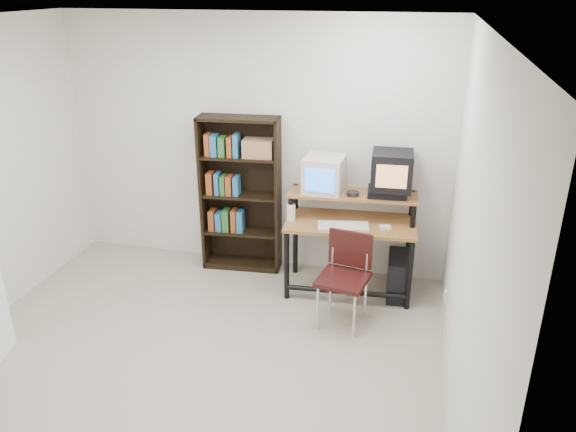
% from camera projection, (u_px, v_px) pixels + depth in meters
% --- Properties ---
extents(floor, '(4.00, 4.00, 0.01)m').
position_uv_depth(floor, '(183.00, 373.00, 4.43)').
color(floor, '#AFA391').
rests_on(floor, ground).
extents(ceiling, '(4.00, 4.00, 0.01)m').
position_uv_depth(ceiling, '(152.00, 26.00, 3.42)').
color(ceiling, white).
rests_on(ceiling, back_wall).
extents(back_wall, '(4.00, 0.01, 2.60)m').
position_uv_depth(back_wall, '(254.00, 146.00, 5.72)').
color(back_wall, silver).
rests_on(back_wall, floor).
extents(right_wall, '(0.01, 4.00, 2.60)m').
position_uv_depth(right_wall, '(467.00, 251.00, 3.48)').
color(right_wall, silver).
rests_on(right_wall, floor).
extents(computer_desk, '(1.27, 0.70, 0.98)m').
position_uv_depth(computer_desk, '(351.00, 225.00, 5.38)').
color(computer_desk, '#986331').
rests_on(computer_desk, floor).
extents(crt_monitor, '(0.38, 0.39, 0.35)m').
position_uv_depth(crt_monitor, '(324.00, 175.00, 5.35)').
color(crt_monitor, beige).
rests_on(crt_monitor, computer_desk).
extents(vcr, '(0.38, 0.29, 0.08)m').
position_uv_depth(vcr, '(387.00, 193.00, 5.28)').
color(vcr, black).
rests_on(vcr, computer_desk).
extents(crt_tv, '(0.39, 0.39, 0.35)m').
position_uv_depth(crt_tv, '(392.00, 170.00, 5.21)').
color(crt_tv, black).
rests_on(crt_tv, vcr).
extents(cd_spindle, '(0.13, 0.13, 0.05)m').
position_uv_depth(cd_spindle, '(353.00, 194.00, 5.29)').
color(cd_spindle, '#26262B').
rests_on(cd_spindle, computer_desk).
extents(keyboard, '(0.50, 0.29, 0.03)m').
position_uv_depth(keyboard, '(343.00, 227.00, 5.22)').
color(keyboard, beige).
rests_on(keyboard, computer_desk).
extents(mousepad, '(0.22, 0.18, 0.01)m').
position_uv_depth(mousepad, '(384.00, 228.00, 5.23)').
color(mousepad, black).
rests_on(mousepad, computer_desk).
extents(mouse, '(0.11, 0.09, 0.03)m').
position_uv_depth(mouse, '(385.00, 227.00, 5.20)').
color(mouse, white).
rests_on(mouse, mousepad).
extents(desk_speaker, '(0.10, 0.09, 0.17)m').
position_uv_depth(desk_speaker, '(291.00, 213.00, 5.36)').
color(desk_speaker, beige).
rests_on(desk_speaker, computer_desk).
extents(pc_tower, '(0.23, 0.46, 0.42)m').
position_uv_depth(pc_tower, '(398.00, 276.00, 5.45)').
color(pc_tower, black).
rests_on(pc_tower, floor).
extents(school_chair, '(0.48, 0.48, 0.83)m').
position_uv_depth(school_chair, '(346.00, 269.00, 4.93)').
color(school_chair, black).
rests_on(school_chair, floor).
extents(bookshelf, '(0.84, 0.34, 1.63)m').
position_uv_depth(bookshelf, '(241.00, 192.00, 5.78)').
color(bookshelf, black).
rests_on(bookshelf, floor).
extents(wall_outlet, '(0.02, 0.08, 0.12)m').
position_uv_depth(wall_outlet, '(445.00, 297.00, 4.90)').
color(wall_outlet, beige).
rests_on(wall_outlet, right_wall).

